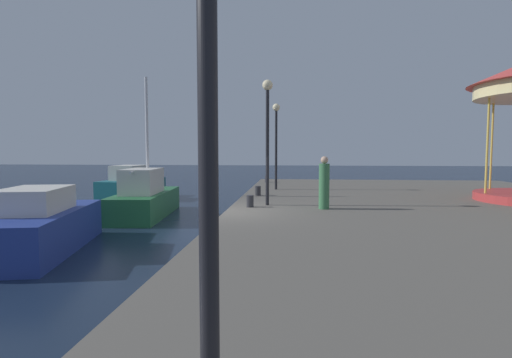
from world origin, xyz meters
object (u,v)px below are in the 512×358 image
at_px(lamp_post_mid_promenade, 267,120).
at_px(person_far_corner, 324,184).
at_px(sailboat_green, 145,198).
at_px(motorboat_blue, 37,227).
at_px(motorboat_teal, 132,186).
at_px(bollard_north, 267,179).
at_px(bollard_south, 250,201).
at_px(lamp_post_far_end, 276,131).
at_px(bollard_center, 258,191).

relative_size(lamp_post_mid_promenade, person_far_corner, 2.51).
distance_m(sailboat_green, lamp_post_mid_promenade, 6.23).
distance_m(motorboat_blue, person_far_corner, 8.40).
bearing_deg(motorboat_teal, motorboat_blue, -78.94).
xyz_separation_m(sailboat_green, person_far_corner, (7.03, -2.57, 0.86)).
height_order(motorboat_teal, bollard_north, motorboat_teal).
relative_size(bollard_north, bollard_south, 1.00).
distance_m(sailboat_green, lamp_post_far_end, 7.00).
xyz_separation_m(lamp_post_mid_promenade, lamp_post_far_end, (0.07, 5.52, -0.08)).
distance_m(lamp_post_mid_promenade, bollard_center, 4.00).
bearing_deg(motorboat_blue, bollard_north, 68.81).
height_order(motorboat_teal, bollard_center, motorboat_teal).
height_order(sailboat_green, bollard_center, sailboat_green).
distance_m(lamp_post_far_end, bollard_north, 4.96).
bearing_deg(bollard_center, bollard_south, -89.39).
bearing_deg(lamp_post_mid_promenade, sailboat_green, 160.07).
bearing_deg(lamp_post_far_end, lamp_post_mid_promenade, -90.70).
relative_size(sailboat_green, person_far_corner, 3.35).
bearing_deg(sailboat_green, person_far_corner, -20.09).
bearing_deg(person_far_corner, sailboat_green, 159.91).
relative_size(motorboat_teal, bollard_south, 11.06).
bearing_deg(bollard_north, sailboat_green, -119.94).
relative_size(lamp_post_mid_promenade, bollard_north, 10.76).
relative_size(bollard_center, person_far_corner, 0.23).
xyz_separation_m(lamp_post_mid_promenade, bollard_north, (-0.65, 9.65, -2.74)).
bearing_deg(sailboat_green, motorboat_blue, -97.33).
relative_size(bollard_north, bollard_center, 1.00).
height_order(motorboat_teal, bollard_south, motorboat_teal).
bearing_deg(bollard_center, motorboat_blue, -128.50).
height_order(motorboat_teal, lamp_post_far_end, lamp_post_far_end).
height_order(lamp_post_far_end, bollard_north, lamp_post_far_end).
bearing_deg(person_far_corner, bollard_center, 124.82).
distance_m(sailboat_green, bollard_center, 4.67).
bearing_deg(person_far_corner, bollard_south, 175.70).
bearing_deg(lamp_post_mid_promenade, motorboat_teal, 137.60).
bearing_deg(bollard_south, motorboat_blue, -148.42).
distance_m(lamp_post_far_end, bollard_center, 3.83).
xyz_separation_m(motorboat_teal, bollard_south, (7.50, -7.87, 0.27)).
height_order(bollard_south, bollard_center, same).
relative_size(sailboat_green, lamp_post_far_end, 1.37).
bearing_deg(motorboat_teal, bollard_north, 17.32).
distance_m(motorboat_teal, bollard_south, 10.87).
relative_size(lamp_post_mid_promenade, lamp_post_far_end, 1.03).
distance_m(motorboat_blue, lamp_post_mid_promenade, 7.63).
bearing_deg(bollard_north, lamp_post_mid_promenade, -86.12).
height_order(bollard_south, person_far_corner, person_far_corner).
bearing_deg(lamp_post_far_end, motorboat_blue, -122.49).
xyz_separation_m(sailboat_green, bollard_center, (4.56, 0.99, 0.26)).
bearing_deg(bollard_north, motorboat_teal, -162.68).
xyz_separation_m(sailboat_green, lamp_post_mid_promenade, (5.14, -1.86, 3.00)).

